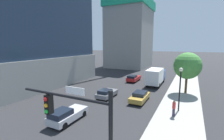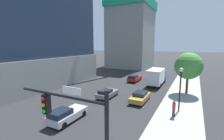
% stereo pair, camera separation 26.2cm
% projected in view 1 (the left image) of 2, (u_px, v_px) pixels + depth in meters
% --- Properties ---
extents(sidewalk, '(4.88, 120.00, 0.15)m').
position_uv_depth(sidewalk, '(180.00, 107.00, 20.02)').
color(sidewalk, '#9E9B93').
rests_on(sidewalk, ground).
extents(construction_building, '(13.92, 22.64, 32.21)m').
position_uv_depth(construction_building, '(130.00, 31.00, 56.33)').
color(construction_building, gray).
rests_on(construction_building, ground).
extents(traffic_light_pole, '(5.60, 0.48, 5.77)m').
position_uv_depth(traffic_light_pole, '(78.00, 122.00, 7.79)').
color(traffic_light_pole, black).
rests_on(traffic_light_pole, sidewalk).
extents(street_lamp, '(0.44, 0.44, 5.11)m').
position_uv_depth(street_lamp, '(180.00, 82.00, 18.36)').
color(street_lamp, black).
rests_on(street_lamp, sidewalk).
extents(street_tree, '(4.17, 4.17, 6.52)m').
position_uv_depth(street_tree, '(187.00, 66.00, 25.06)').
color(street_tree, brown).
rests_on(street_tree, sidewalk).
extents(car_gray, '(1.85, 4.03, 1.34)m').
position_uv_depth(car_gray, '(107.00, 93.00, 23.83)').
color(car_gray, slate).
rests_on(car_gray, ground).
extents(car_silver, '(1.83, 4.40, 1.52)m').
position_uv_depth(car_silver, '(67.00, 115.00, 16.31)').
color(car_silver, '#B7B7BC').
rests_on(car_silver, ground).
extents(car_gold, '(1.88, 4.34, 1.34)m').
position_uv_depth(car_gold, '(140.00, 97.00, 22.33)').
color(car_gold, '#AD8938').
rests_on(car_gold, ground).
extents(car_red, '(1.94, 4.41, 1.43)m').
position_uv_depth(car_red, '(133.00, 78.00, 34.49)').
color(car_red, red).
rests_on(car_red, ground).
extents(box_truck, '(2.45, 7.60, 3.22)m').
position_uv_depth(box_truck, '(156.00, 76.00, 31.42)').
color(box_truck, '#1E4799').
rests_on(box_truck, ground).
extents(pedestrian_red_shirt, '(0.34, 0.34, 1.79)m').
position_uv_depth(pedestrian_red_shirt, '(174.00, 108.00, 17.28)').
color(pedestrian_red_shirt, '#38334C').
rests_on(pedestrian_red_shirt, sidewalk).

